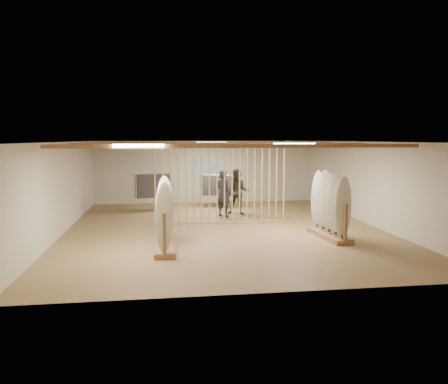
{
  "coord_description": "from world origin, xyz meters",
  "views": [
    {
      "loc": [
        -1.94,
        -13.76,
        2.9
      ],
      "look_at": [
        0.0,
        0.0,
        1.2
      ],
      "focal_mm": 35.0,
      "sensor_mm": 36.0,
      "label": 1
    }
  ],
  "objects": [
    {
      "name": "wall_left",
      "position": [
        -5.0,
        0.0,
        1.4
      ],
      "size": [
        0.0,
        12.0,
        12.0
      ],
      "primitive_type": "plane",
      "rotation": [
        1.57,
        0.0,
        1.57
      ],
      "color": "beige",
      "rests_on": "ground"
    },
    {
      "name": "ceiling",
      "position": [
        0.0,
        0.0,
        2.8
      ],
      "size": [
        12.0,
        12.0,
        0.0
      ],
      "primitive_type": "plane",
      "rotation": [
        3.14,
        0.0,
        0.0
      ],
      "color": "#9A9992",
      "rests_on": "ground"
    },
    {
      "name": "ceiling_slats",
      "position": [
        0.0,
        0.0,
        2.72
      ],
      "size": [
        9.5,
        6.12,
        0.1
      ],
      "primitive_type": "cube",
      "color": "#9C6E47",
      "rests_on": "ground"
    },
    {
      "name": "wall_right",
      "position": [
        5.0,
        0.0,
        1.4
      ],
      "size": [
        0.0,
        12.0,
        12.0
      ],
      "primitive_type": "plane",
      "rotation": [
        1.57,
        0.0,
        -1.57
      ],
      "color": "beige",
      "rests_on": "ground"
    },
    {
      "name": "rack_right",
      "position": [
        2.88,
        -1.72,
        0.65
      ],
      "size": [
        0.7,
        2.04,
        1.91
      ],
      "rotation": [
        0.0,
        0.0,
        0.09
      ],
      "color": "#9C6E47",
      "rests_on": "floor"
    },
    {
      "name": "floor",
      "position": [
        0.0,
        0.0,
        0.0
      ],
      "size": [
        12.0,
        12.0,
        0.0
      ],
      "primitive_type": "plane",
      "color": "#99764A",
      "rests_on": "ground"
    },
    {
      "name": "bamboo_partition",
      "position": [
        0.0,
        0.8,
        1.4
      ],
      "size": [
        4.45,
        0.05,
        2.78
      ],
      "color": "tan",
      "rests_on": "ground"
    },
    {
      "name": "shopper_a",
      "position": [
        0.29,
        2.24,
        0.99
      ],
      "size": [
        0.85,
        0.85,
        1.97
      ],
      "primitive_type": "imported",
      "rotation": [
        0.0,
        0.0,
        2.36
      ],
      "color": "#27272E",
      "rests_on": "floor"
    },
    {
      "name": "light_panels",
      "position": [
        0.0,
        0.0,
        2.74
      ],
      "size": [
        1.2,
        0.35,
        0.06
      ],
      "primitive_type": "cube",
      "color": "white",
      "rests_on": "ground"
    },
    {
      "name": "rack_left",
      "position": [
        -1.92,
        -2.47,
        0.65
      ],
      "size": [
        0.54,
        1.99,
        1.89
      ],
      "rotation": [
        0.0,
        0.0,
        -0.01
      ],
      "color": "#9C6E47",
      "rests_on": "floor"
    },
    {
      "name": "clothing_rack_b",
      "position": [
        0.31,
        4.39,
        0.93
      ],
      "size": [
        1.31,
        0.6,
        1.44
      ],
      "rotation": [
        0.0,
        0.0,
        -0.23
      ],
      "color": "silver",
      "rests_on": "floor"
    },
    {
      "name": "shopper_b",
      "position": [
        0.91,
        2.61,
        1.0
      ],
      "size": [
        1.13,
        0.98,
        2.0
      ],
      "primitive_type": "imported",
      "rotation": [
        0.0,
        0.0,
        -0.26
      ],
      "color": "#38372B",
      "rests_on": "floor"
    },
    {
      "name": "poster",
      "position": [
        0.0,
        5.98,
        1.6
      ],
      "size": [
        1.4,
        0.03,
        0.9
      ],
      "primitive_type": "cube",
      "color": "#3786C3",
      "rests_on": "ground"
    },
    {
      "name": "wall_back",
      "position": [
        0.0,
        6.0,
        1.4
      ],
      "size": [
        12.0,
        0.0,
        12.0
      ],
      "primitive_type": "plane",
      "rotation": [
        1.57,
        0.0,
        0.0
      ],
      "color": "beige",
      "rests_on": "ground"
    },
    {
      "name": "wall_front",
      "position": [
        0.0,
        -6.0,
        1.4
      ],
      "size": [
        12.0,
        0.0,
        12.0
      ],
      "primitive_type": "plane",
      "rotation": [
        -1.57,
        0.0,
        0.0
      ],
      "color": "beige",
      "rests_on": "ground"
    },
    {
      "name": "clothing_rack_a",
      "position": [
        -2.31,
        3.7,
        1.04
      ],
      "size": [
        1.43,
        0.77,
        1.6
      ],
      "rotation": [
        0.0,
        0.0,
        0.3
      ],
      "color": "silver",
      "rests_on": "floor"
    }
  ]
}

